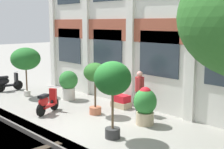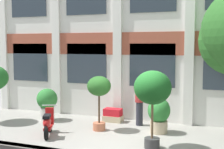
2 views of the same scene
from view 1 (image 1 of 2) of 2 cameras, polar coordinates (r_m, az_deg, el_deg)
ground_plane at (r=10.17m, az=-2.19°, el=-10.08°), size 80.00×80.00×0.00m
potted_plant_low_pan at (r=14.89m, az=-15.52°, el=2.71°), size 1.36×1.36×2.27m
potted_plant_stone_basin at (r=10.53m, az=6.07°, el=-5.41°), size 0.78×0.78×1.29m
potted_plant_glazed_jar at (r=13.98m, az=-7.96°, el=-1.57°), size 0.83×0.83×1.29m
potted_plant_square_trough at (r=12.64m, az=1.66°, el=-4.96°), size 0.78×0.51×0.52m
potted_plant_terracotta_small at (r=11.51m, az=-3.13°, el=-0.32°), size 0.85×0.85×1.95m
potted_plant_tall_urn at (r=9.02m, az=0.11°, el=-1.23°), size 1.10×1.10×2.31m
scooter_near_curb at (r=12.03m, az=-11.84°, el=-4.99°), size 0.74×1.29×0.98m
scooter_second_parked at (r=16.47m, az=-18.52°, el=-1.38°), size 0.50×1.38×0.98m
resident_by_doorway at (r=11.61m, az=5.05°, el=-3.10°), size 0.38×0.42×1.64m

